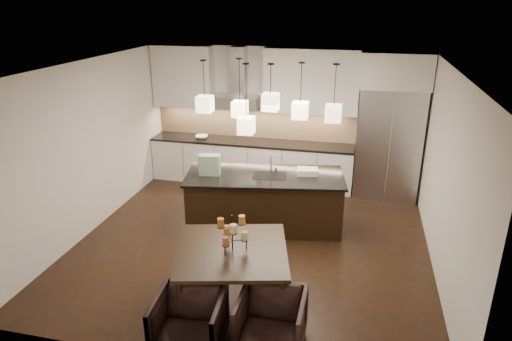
% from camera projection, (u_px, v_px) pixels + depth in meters
% --- Properties ---
extents(floor, '(5.50, 5.50, 0.02)m').
position_uv_depth(floor, '(253.00, 241.00, 7.43)').
color(floor, black).
rests_on(floor, ground).
extents(ceiling, '(5.50, 5.50, 0.02)m').
position_uv_depth(ceiling, '(253.00, 65.00, 6.42)').
color(ceiling, white).
rests_on(ceiling, wall_back).
extents(wall_back, '(5.50, 0.02, 2.80)m').
position_uv_depth(wall_back, '(284.00, 116.00, 9.43)').
color(wall_back, silver).
rests_on(wall_back, ground).
extents(wall_front, '(5.50, 0.02, 2.80)m').
position_uv_depth(wall_front, '(187.00, 252.00, 4.41)').
color(wall_front, silver).
rests_on(wall_front, ground).
extents(wall_left, '(0.02, 5.50, 2.80)m').
position_uv_depth(wall_left, '(90.00, 147.00, 7.51)').
color(wall_left, silver).
rests_on(wall_left, ground).
extents(wall_right, '(0.02, 5.50, 2.80)m').
position_uv_depth(wall_right, '(446.00, 175.00, 6.34)').
color(wall_right, silver).
rests_on(wall_right, ground).
extents(refrigerator, '(1.20, 0.72, 2.15)m').
position_uv_depth(refrigerator, '(388.00, 144.00, 8.76)').
color(refrigerator, '#B7B7BA').
rests_on(refrigerator, floor).
extents(fridge_panel, '(1.26, 0.72, 0.65)m').
position_uv_depth(fridge_panel, '(396.00, 70.00, 8.26)').
color(fridge_panel, silver).
rests_on(fridge_panel, refrigerator).
extents(lower_cabinets, '(4.21, 0.62, 0.88)m').
position_uv_depth(lower_cabinets, '(251.00, 163.00, 9.61)').
color(lower_cabinets, silver).
rests_on(lower_cabinets, floor).
extents(countertop, '(4.21, 0.66, 0.04)m').
position_uv_depth(countertop, '(251.00, 142.00, 9.44)').
color(countertop, black).
rests_on(countertop, lower_cabinets).
extents(backsplash, '(4.21, 0.02, 0.63)m').
position_uv_depth(backsplash, '(254.00, 123.00, 9.60)').
color(backsplash, tan).
rests_on(backsplash, countertop).
extents(upper_cab_left, '(1.25, 0.35, 1.25)m').
position_uv_depth(upper_cab_left, '(183.00, 76.00, 9.43)').
color(upper_cab_left, silver).
rests_on(upper_cab_left, wall_back).
extents(upper_cab_right, '(1.85, 0.35, 1.25)m').
position_uv_depth(upper_cab_right, '(311.00, 81.00, 8.87)').
color(upper_cab_right, silver).
rests_on(upper_cab_right, wall_back).
extents(hood_canopy, '(0.90, 0.52, 0.24)m').
position_uv_depth(hood_canopy, '(237.00, 102.00, 9.26)').
color(hood_canopy, '#B7B7BA').
rests_on(hood_canopy, wall_back).
extents(hood_chimney, '(0.30, 0.28, 0.96)m').
position_uv_depth(hood_chimney, '(238.00, 71.00, 9.15)').
color(hood_chimney, '#B7B7BA').
rests_on(hood_chimney, hood_canopy).
extents(fruit_bowl, '(0.32, 0.32, 0.06)m').
position_uv_depth(fruit_bowl, '(202.00, 137.00, 9.61)').
color(fruit_bowl, silver).
rests_on(fruit_bowl, countertop).
extents(island_body, '(2.68, 1.43, 0.89)m').
position_uv_depth(island_body, '(265.00, 202.00, 7.77)').
color(island_body, black).
rests_on(island_body, floor).
extents(island_top, '(2.77, 1.53, 0.04)m').
position_uv_depth(island_top, '(265.00, 176.00, 7.60)').
color(island_top, black).
rests_on(island_top, island_body).
extents(faucet, '(0.14, 0.26, 0.39)m').
position_uv_depth(faucet, '(271.00, 162.00, 7.61)').
color(faucet, silver).
rests_on(faucet, island_top).
extents(tote_bag, '(0.37, 0.24, 0.35)m').
position_uv_depth(tote_bag, '(210.00, 165.00, 7.56)').
color(tote_bag, '#185A28').
rests_on(tote_bag, island_top).
extents(food_container, '(0.38, 0.30, 0.10)m').
position_uv_depth(food_container, '(308.00, 171.00, 7.61)').
color(food_container, silver).
rests_on(food_container, island_top).
extents(dining_table, '(1.62, 1.62, 0.80)m').
position_uv_depth(dining_table, '(233.00, 277.00, 5.76)').
color(dining_table, black).
rests_on(dining_table, floor).
extents(candelabra, '(0.47, 0.47, 0.47)m').
position_uv_depth(candelabra, '(232.00, 233.00, 5.54)').
color(candelabra, black).
rests_on(candelabra, dining_table).
extents(candle_a, '(0.10, 0.10, 0.11)m').
position_uv_depth(candle_a, '(245.00, 236.00, 5.56)').
color(candle_a, beige).
rests_on(candle_a, candelabra).
extents(candle_b, '(0.10, 0.10, 0.11)m').
position_uv_depth(candle_b, '(227.00, 231.00, 5.67)').
color(candle_b, orange).
rests_on(candle_b, candelabra).
extents(candle_c, '(0.10, 0.10, 0.11)m').
position_uv_depth(candle_c, '(226.00, 241.00, 5.43)').
color(candle_c, '#A45F24').
rests_on(candle_c, candelabra).
extents(candle_d, '(0.10, 0.10, 0.11)m').
position_uv_depth(candle_d, '(242.00, 220.00, 5.58)').
color(candle_d, orange).
rests_on(candle_d, candelabra).
extents(candle_e, '(0.10, 0.10, 0.11)m').
position_uv_depth(candle_e, '(221.00, 223.00, 5.51)').
color(candle_e, '#A45F24').
rests_on(candle_e, candelabra).
extents(candle_f, '(0.10, 0.10, 0.11)m').
position_uv_depth(candle_f, '(233.00, 229.00, 5.36)').
color(candle_f, beige).
rests_on(candle_f, candelabra).
extents(armchair_left, '(0.80, 0.82, 0.70)m').
position_uv_depth(armchair_left, '(189.00, 323.00, 5.03)').
color(armchair_left, black).
rests_on(armchair_left, floor).
extents(armchair_right, '(0.73, 0.76, 0.68)m').
position_uv_depth(armchair_right, '(271.00, 323.00, 5.04)').
color(armchair_right, black).
rests_on(armchair_right, floor).
extents(pendant_a, '(0.24, 0.24, 0.26)m').
position_uv_depth(pendant_a, '(205.00, 104.00, 7.33)').
color(pendant_a, '#FFE9C1').
rests_on(pendant_a, ceiling).
extents(pendant_b, '(0.24, 0.24, 0.26)m').
position_uv_depth(pendant_b, '(240.00, 109.00, 7.59)').
color(pendant_b, '#FFE9C1').
rests_on(pendant_b, ceiling).
extents(pendant_c, '(0.24, 0.24, 0.26)m').
position_uv_depth(pendant_c, '(270.00, 102.00, 6.91)').
color(pendant_c, '#FFE9C1').
rests_on(pendant_c, ceiling).
extents(pendant_d, '(0.24, 0.24, 0.26)m').
position_uv_depth(pendant_d, '(300.00, 110.00, 7.11)').
color(pendant_d, '#FFE9C1').
rests_on(pendant_d, ceiling).
extents(pendant_e, '(0.24, 0.24, 0.26)m').
position_uv_depth(pendant_e, '(333.00, 113.00, 6.95)').
color(pendant_e, '#FFE9C1').
rests_on(pendant_e, ceiling).
extents(pendant_f, '(0.24, 0.24, 0.26)m').
position_uv_depth(pendant_f, '(246.00, 125.00, 7.08)').
color(pendant_f, '#FFE9C1').
rests_on(pendant_f, ceiling).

